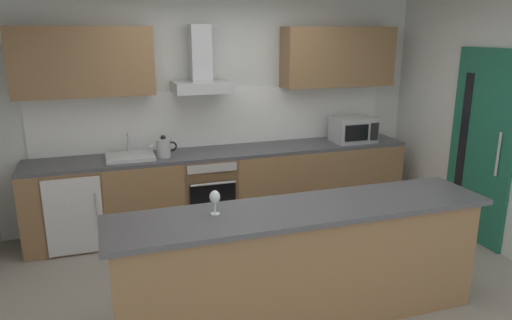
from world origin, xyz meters
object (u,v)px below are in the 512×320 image
at_px(oven, 207,190).
at_px(kettle, 164,147).
at_px(microwave, 353,130).
at_px(sink, 130,156).
at_px(range_hood, 201,71).
at_px(wine_glass, 215,198).
at_px(refrigerator, 75,207).

distance_m(oven, kettle, 0.72).
xyz_separation_m(microwave, sink, (-2.65, 0.04, -0.12)).
height_order(oven, range_hood, range_hood).
xyz_separation_m(kettle, range_hood, (0.47, 0.16, 0.78)).
bearing_deg(wine_glass, refrigerator, 118.94).
bearing_deg(kettle, sink, 172.75).
bearing_deg(microwave, oven, 179.13).
height_order(refrigerator, microwave, microwave).
bearing_deg(wine_glass, oven, 79.44).
relative_size(refrigerator, kettle, 2.94).
distance_m(oven, sink, 0.94).
xyz_separation_m(oven, kettle, (-0.47, -0.03, 0.55)).
height_order(oven, refrigerator, oven).
distance_m(kettle, wine_glass, 1.89).
bearing_deg(range_hood, refrigerator, -174.66).
bearing_deg(oven, sink, 179.23).
bearing_deg(range_hood, oven, -90.00).
height_order(refrigerator, wine_glass, wine_glass).
relative_size(oven, kettle, 2.77).
distance_m(refrigerator, wine_glass, 2.28).
xyz_separation_m(oven, wine_glass, (-0.36, -1.92, 0.61)).
xyz_separation_m(kettle, wine_glass, (0.11, -1.88, 0.06)).
relative_size(refrigerator, range_hood, 1.18).
distance_m(oven, range_hood, 1.33).
bearing_deg(sink, microwave, -0.84).
bearing_deg(kettle, refrigerator, 178.13).
height_order(kettle, range_hood, range_hood).
bearing_deg(range_hood, sink, -171.77).
bearing_deg(refrigerator, microwave, -0.44).
bearing_deg(wine_glass, kettle, 93.39).
height_order(microwave, range_hood, range_hood).
bearing_deg(sink, refrigerator, -178.68).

